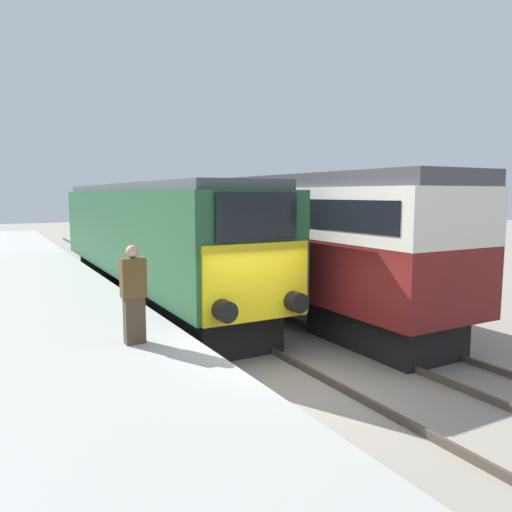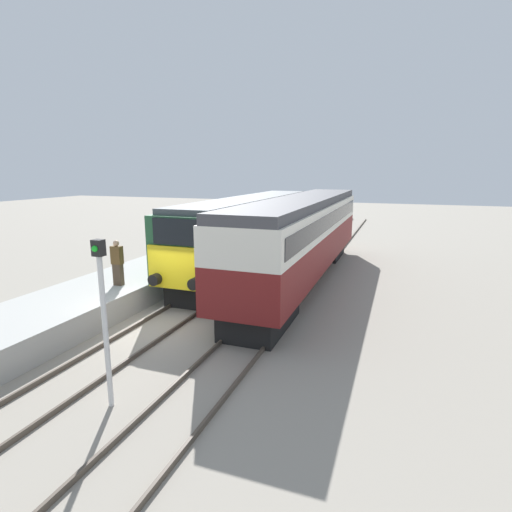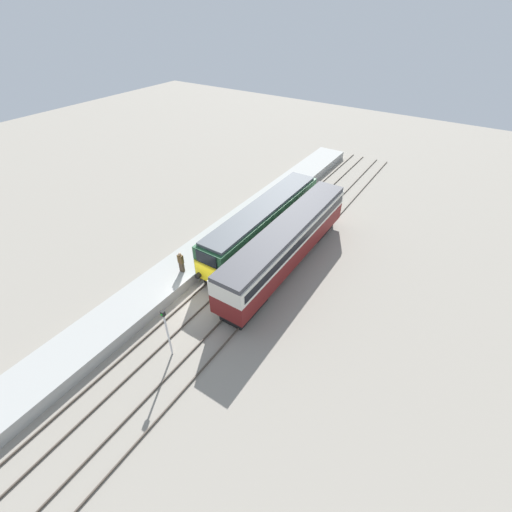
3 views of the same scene
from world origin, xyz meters
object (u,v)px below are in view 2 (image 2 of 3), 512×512
Objects in this scene: passenger_carriage at (304,232)px; signal_post at (104,311)px; locomotive at (251,229)px; person_on_platform at (117,263)px.

passenger_carriage is 12.16m from signal_post.
locomotive reaches higher than person_on_platform.
passenger_carriage is at bearing 45.98° from person_on_platform.
signal_post is at bearing -53.25° from person_on_platform.
passenger_carriage is at bearing 81.96° from signal_post.
passenger_carriage is at bearing -27.04° from locomotive.
person_on_platform is 7.25m from signal_post.
passenger_carriage is 8.70m from person_on_platform.
passenger_carriage reaches higher than signal_post.
passenger_carriage is 4.27× the size of signal_post.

